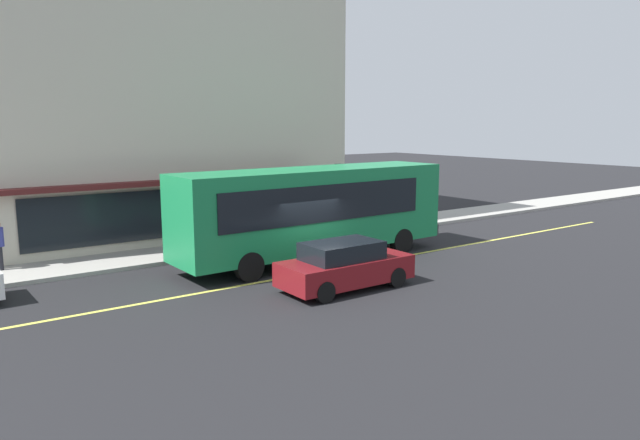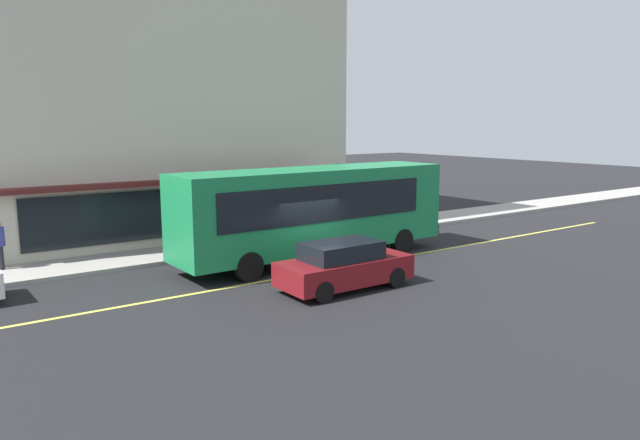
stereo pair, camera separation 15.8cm
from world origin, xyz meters
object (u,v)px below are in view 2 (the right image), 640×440
(bus, at_px, (315,209))
(traffic_light, at_px, (340,182))
(pedestrian_near_storefront, at_px, (377,209))
(car_maroon, at_px, (344,266))
(pedestrian_waiting, at_px, (380,204))

(bus, bearing_deg, traffic_light, 41.15)
(traffic_light, bearing_deg, pedestrian_near_storefront, -4.12)
(traffic_light, bearing_deg, car_maroon, -126.51)
(car_maroon, relative_size, pedestrian_waiting, 2.43)
(pedestrian_waiting, bearing_deg, traffic_light, -166.43)
(pedestrian_near_storefront, relative_size, pedestrian_waiting, 0.91)
(bus, distance_m, traffic_light, 4.76)
(bus, relative_size, car_maroon, 2.60)
(traffic_light, relative_size, pedestrian_near_storefront, 1.98)
(bus, height_order, car_maroon, bus)
(bus, distance_m, pedestrian_near_storefront, 6.42)
(traffic_light, bearing_deg, bus, -138.85)
(traffic_light, distance_m, car_maroon, 8.71)
(bus, distance_m, pedestrian_waiting, 7.68)
(car_maroon, height_order, pedestrian_near_storefront, pedestrian_near_storefront)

